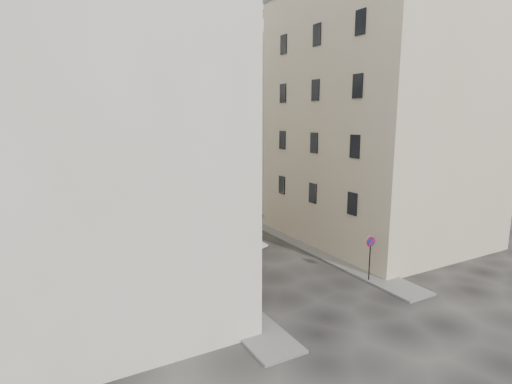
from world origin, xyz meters
TOP-DOWN VIEW (x-y plane):
  - ground at (0.00, 0.00)m, footprint 90.00×90.00m
  - sidewalk_left at (-4.50, 4.00)m, footprint 2.00×22.00m
  - sidewalk_right at (4.50, 3.00)m, footprint 2.00×18.00m
  - building_left at (-10.50, 3.00)m, footprint 12.20×16.20m
  - building_right at (10.50, 3.50)m, footprint 12.20×14.20m
  - building_back at (-1.00, 19.00)m, footprint 18.20×10.20m
  - cafe_storefront at (-4.32, 1.00)m, footprint 1.74×7.30m
  - stone_steps at (0.00, 12.57)m, footprint 9.00×3.15m
  - bollard_near at (-3.25, -1.00)m, footprint 0.12×0.12m
  - bollard_mid at (-3.25, 2.50)m, footprint 0.12×0.12m
  - bollard_far at (-3.25, 6.00)m, footprint 0.12×0.12m
  - no_parking_sign at (3.70, -2.94)m, footprint 0.61×0.13m
  - bistro_table_a at (-3.35, -1.37)m, footprint 1.35×0.63m
  - bistro_table_b at (-3.14, 0.17)m, footprint 1.28×0.60m
  - bistro_table_c at (-3.04, 1.34)m, footprint 1.27×0.59m
  - bistro_table_d at (-2.75, 3.84)m, footprint 1.36×0.64m
  - bistro_table_e at (-3.43, 5.23)m, footprint 1.22×0.57m
  - pedestrian at (-1.64, 2.15)m, footprint 0.86×0.78m

SIDE VIEW (x-z plane):
  - ground at x=0.00m, z-range 0.00..0.00m
  - sidewalk_left at x=-4.50m, z-range 0.00..0.12m
  - sidewalk_right at x=4.50m, z-range 0.00..0.12m
  - stone_steps at x=0.00m, z-range 0.00..0.80m
  - bistro_table_e at x=-3.43m, z-range 0.01..0.87m
  - bistro_table_c at x=-3.04m, z-range 0.01..0.90m
  - bistro_table_b at x=-3.14m, z-range 0.01..0.91m
  - bistro_table_a at x=-3.35m, z-range 0.01..0.96m
  - bistro_table_d at x=-2.75m, z-range 0.01..0.97m
  - bollard_near at x=-3.25m, z-range 0.04..1.02m
  - bollard_mid at x=-3.25m, z-range 0.04..1.02m
  - bollard_far at x=-3.25m, z-range 0.04..1.02m
  - pedestrian at x=-1.64m, z-range 0.00..1.96m
  - cafe_storefront at x=-4.32m, z-range 0.13..3.63m
  - no_parking_sign at x=3.70m, z-range 0.56..3.24m
  - building_right at x=10.50m, z-range 0.01..18.61m
  - building_back at x=-1.00m, z-range 0.01..18.61m
  - building_left at x=-10.50m, z-range 0.01..20.61m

